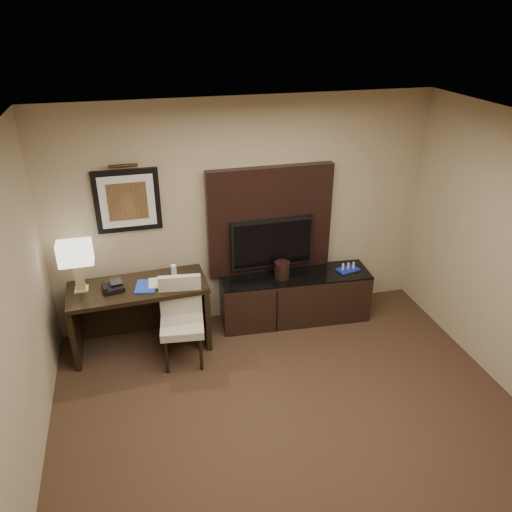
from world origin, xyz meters
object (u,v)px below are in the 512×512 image
object	(u,v)px
desk	(141,316)
desk_phone	(113,286)
desk_chair	(182,325)
ice_bucket	(282,270)
credenza	(295,297)
tv	(272,243)
table_lamp	(78,268)
minibar_tray	(348,267)
water_bottle	(174,272)

from	to	relation	value
desk	desk_phone	world-z (taller)	desk_phone
desk_chair	ice_bucket	size ratio (longest dim) A/B	4.65
credenza	desk_phone	world-z (taller)	desk_phone
tv	desk_chair	xyz separation A→B (m)	(-1.18, -0.64, -0.54)
desk_chair	table_lamp	distance (m)	1.25
tv	minibar_tray	world-z (taller)	tv
desk_chair	table_lamp	size ratio (longest dim) A/B	1.78
table_lamp	minibar_tray	distance (m)	3.13
tv	desk	bearing A→B (deg)	-171.46
credenza	minibar_tray	xyz separation A→B (m)	(0.66, -0.06, 0.36)
credenza	desk_chair	xyz separation A→B (m)	(-1.45, -0.50, 0.16)
desk_phone	desk	bearing A→B (deg)	-4.56
ice_bucket	credenza	bearing A→B (deg)	6.89
credenza	water_bottle	distance (m)	1.57
desk_chair	water_bottle	world-z (taller)	water_bottle
credenza	minibar_tray	size ratio (longest dim) A/B	6.83
credenza	water_bottle	world-z (taller)	water_bottle
tv	water_bottle	distance (m)	1.22
credenza	tv	world-z (taller)	tv
water_bottle	minibar_tray	size ratio (longest dim) A/B	0.69
credenza	tv	xyz separation A→B (m)	(-0.26, 0.14, 0.71)
credenza	desk_chair	distance (m)	1.54
water_bottle	table_lamp	bearing A→B (deg)	178.42
ice_bucket	desk_chair	bearing A→B (deg)	-159.35
desk_phone	table_lamp	bearing A→B (deg)	151.98
credenza	desk_phone	size ratio (longest dim) A/B	8.60
table_lamp	desk_phone	distance (m)	0.41
desk_phone	ice_bucket	xyz separation A→B (m)	(1.93, 0.11, -0.13)
table_lamp	ice_bucket	xyz separation A→B (m)	(2.27, 0.02, -0.34)
ice_bucket	desk	bearing A→B (deg)	-177.34
table_lamp	minibar_tray	world-z (taller)	table_lamp
ice_bucket	water_bottle	bearing A→B (deg)	-178.04
tv	minibar_tray	distance (m)	1.01
tv	water_bottle	xyz separation A→B (m)	(-1.19, -0.21, -0.13)
table_lamp	desk_chair	bearing A→B (deg)	-24.66
desk_chair	ice_bucket	world-z (taller)	desk_chair
minibar_tray	desk_chair	bearing A→B (deg)	-168.14
desk_chair	desk_phone	world-z (taller)	desk_chair
desk_chair	minibar_tray	xyz separation A→B (m)	(2.11, 0.44, 0.20)
desk	desk_chair	size ratio (longest dim) A/B	1.57
desk_chair	tv	bearing A→B (deg)	35.07
desk_chair	water_bottle	bearing A→B (deg)	97.80
table_lamp	desk_phone	xyz separation A→B (m)	(0.33, -0.10, -0.21)
desk_chair	desk	bearing A→B (deg)	142.89
table_lamp	desk_phone	world-z (taller)	table_lamp
credenza	tv	size ratio (longest dim) A/B	1.81
desk	desk_phone	xyz separation A→B (m)	(-0.25, -0.03, 0.45)
desk_chair	credenza	bearing A→B (deg)	25.72
table_lamp	desk	bearing A→B (deg)	-6.02
desk_phone	water_bottle	size ratio (longest dim) A/B	1.15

